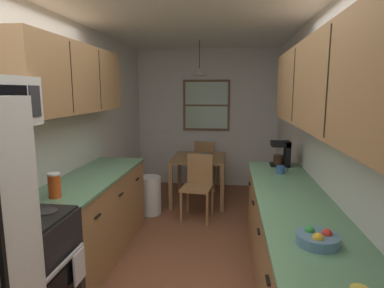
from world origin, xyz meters
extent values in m
plane|color=brown|center=(0.00, 1.00, 0.00)|extent=(12.00, 12.00, 0.00)
cube|color=silver|center=(-1.35, 1.00, 1.27)|extent=(0.10, 9.00, 2.55)
cube|color=silver|center=(1.35, 1.00, 1.27)|extent=(0.10, 9.00, 2.55)
cube|color=silver|center=(0.00, 3.65, 1.27)|extent=(4.40, 0.10, 2.55)
cube|color=white|center=(0.00, 1.00, 2.59)|extent=(4.40, 9.00, 0.08)
cube|color=white|center=(-0.57, -1.07, 1.52)|extent=(0.01, 0.04, 0.05)
cube|color=black|center=(-0.99, -0.47, 0.45)|extent=(0.62, 0.65, 0.90)
cube|color=silver|center=(-0.65, -0.47, 0.63)|extent=(0.02, 0.52, 0.02)
cube|color=black|center=(-0.99, -0.47, 0.91)|extent=(0.59, 0.61, 0.02)
cylinder|color=#2D2D2D|center=(-1.13, -0.32, 0.93)|extent=(0.15, 0.15, 0.01)
cylinder|color=#2D2D2D|center=(-0.85, -0.61, 0.93)|extent=(0.15, 0.15, 0.01)
cylinder|color=#2D2D2D|center=(-0.85, -0.32, 0.93)|extent=(0.15, 0.15, 0.01)
cube|color=black|center=(-0.92, -0.53, 1.71)|extent=(0.01, 0.36, 0.22)
cube|color=#2D2D33|center=(-0.92, -0.26, 1.71)|extent=(0.01, 0.12, 0.22)
cube|color=#A87A4C|center=(-1.00, 0.77, 0.43)|extent=(0.60, 1.81, 0.87)
cube|color=#60936B|center=(-1.00, 0.77, 0.89)|extent=(0.63, 1.83, 0.03)
cube|color=black|center=(-0.69, 0.17, 0.70)|extent=(0.02, 0.10, 0.01)
cube|color=black|center=(-0.69, 0.77, 0.70)|extent=(0.02, 0.10, 0.01)
cube|color=black|center=(-0.69, 1.38, 0.70)|extent=(0.02, 0.10, 0.01)
cube|color=#A87A4C|center=(-1.14, 0.72, 1.90)|extent=(0.32, 1.91, 0.68)
cube|color=#2D2319|center=(-0.98, 0.41, 1.90)|extent=(0.01, 0.01, 0.63)
cube|color=#2D2319|center=(-0.98, 1.04, 1.90)|extent=(0.01, 0.01, 0.63)
cube|color=#A87A4C|center=(1.00, 0.02, 0.43)|extent=(0.60, 3.29, 0.87)
cube|color=#60936B|center=(1.00, 0.02, 0.89)|extent=(0.63, 3.31, 0.03)
cube|color=black|center=(0.69, -0.63, 0.70)|extent=(0.02, 0.10, 0.01)
cube|color=black|center=(0.69, 0.02, 0.70)|extent=(0.02, 0.10, 0.01)
cube|color=black|center=(0.69, 0.68, 0.70)|extent=(0.02, 0.10, 0.01)
cube|color=black|center=(0.69, 1.34, 0.70)|extent=(0.02, 0.10, 0.01)
cube|color=#A87A4C|center=(1.14, -0.03, 1.83)|extent=(0.32, 2.99, 0.66)
cube|color=#2D2319|center=(0.98, -0.52, 1.83)|extent=(0.01, 0.01, 0.61)
cube|color=#2D2319|center=(0.98, 0.47, 1.83)|extent=(0.01, 0.01, 0.61)
cube|color=olive|center=(-0.04, 2.61, 0.73)|extent=(0.83, 0.90, 0.03)
cube|color=olive|center=(-0.43, 2.19, 0.36)|extent=(0.06, 0.06, 0.71)
cube|color=olive|center=(0.34, 2.19, 0.36)|extent=(0.06, 0.06, 0.71)
cube|color=olive|center=(-0.43, 3.03, 0.36)|extent=(0.06, 0.06, 0.71)
cube|color=olive|center=(0.34, 3.03, 0.36)|extent=(0.06, 0.06, 0.71)
cube|color=#A87A4C|center=(0.00, 1.88, 0.45)|extent=(0.45, 0.45, 0.04)
cube|color=#A87A4C|center=(0.03, 2.07, 0.68)|extent=(0.37, 0.08, 0.45)
cylinder|color=#A87A4C|center=(0.16, 1.68, 0.22)|extent=(0.04, 0.04, 0.43)
cylinder|color=#A87A4C|center=(-0.20, 1.73, 0.22)|extent=(0.04, 0.04, 0.43)
cylinder|color=#A87A4C|center=(0.21, 2.04, 0.22)|extent=(0.04, 0.04, 0.43)
cylinder|color=#A87A4C|center=(-0.15, 2.09, 0.22)|extent=(0.04, 0.04, 0.43)
cube|color=#A87A4C|center=(0.03, 3.34, 0.45)|extent=(0.45, 0.45, 0.04)
cube|color=#A87A4C|center=(0.00, 3.16, 0.68)|extent=(0.37, 0.08, 0.45)
cylinder|color=#A87A4C|center=(-0.13, 3.54, 0.22)|extent=(0.04, 0.04, 0.43)
cylinder|color=#A87A4C|center=(0.23, 3.50, 0.22)|extent=(0.04, 0.04, 0.43)
cylinder|color=#A87A4C|center=(-0.18, 3.18, 0.22)|extent=(0.04, 0.04, 0.43)
cylinder|color=#A87A4C|center=(0.18, 3.14, 0.22)|extent=(0.04, 0.04, 0.43)
cylinder|color=black|center=(-0.04, 2.61, 2.34)|extent=(0.01, 0.01, 0.43)
cone|color=#B7B2A8|center=(-0.04, 2.61, 2.07)|extent=(0.27, 0.27, 0.10)
sphere|color=white|center=(-0.04, 2.61, 2.09)|extent=(0.06, 0.06, 0.06)
cube|color=brown|center=(-0.01, 3.58, 1.52)|extent=(0.86, 0.04, 0.93)
cube|color=#B2D1B7|center=(-0.01, 3.56, 1.52)|extent=(0.78, 0.01, 0.85)
cube|color=brown|center=(-0.01, 3.56, 1.52)|extent=(0.78, 0.02, 0.03)
cylinder|color=white|center=(-0.70, 2.00, 0.28)|extent=(0.32, 0.32, 0.56)
cylinder|color=#D84C19|center=(-1.00, 0.04, 1.00)|extent=(0.10, 0.10, 0.20)
cylinder|color=white|center=(-1.00, 0.04, 1.10)|extent=(0.10, 0.10, 0.02)
cube|color=white|center=(-0.64, -0.30, 0.50)|extent=(0.02, 0.16, 0.24)
cube|color=black|center=(1.05, 1.46, 0.91)|extent=(0.22, 0.18, 0.02)
cube|color=black|center=(1.13, 1.46, 1.05)|extent=(0.06, 0.18, 0.30)
cube|color=black|center=(1.05, 1.46, 1.17)|extent=(0.22, 0.18, 0.06)
cylinder|color=#331E14|center=(1.03, 1.46, 0.98)|extent=(0.11, 0.11, 0.11)
cylinder|color=#335999|center=(1.00, 1.08, 0.94)|extent=(0.09, 0.09, 0.09)
torus|color=#335999|center=(1.05, 1.08, 0.95)|extent=(0.05, 0.01, 0.05)
cylinder|color=#597F9E|center=(0.97, -0.55, 0.93)|extent=(0.25, 0.25, 0.06)
cylinder|color=black|center=(0.97, -0.55, 0.95)|extent=(0.20, 0.20, 0.03)
sphere|color=red|center=(1.03, -0.54, 0.96)|extent=(0.06, 0.06, 0.06)
sphere|color=green|center=(0.94, -0.51, 0.96)|extent=(0.06, 0.06, 0.06)
sphere|color=yellow|center=(0.96, -0.60, 0.96)|extent=(0.06, 0.06, 0.06)
cylinder|color=#4C7299|center=(0.02, 2.58, 0.77)|extent=(0.17, 0.17, 0.06)
camera|label=1|loc=(0.46, -2.37, 1.78)|focal=29.88mm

